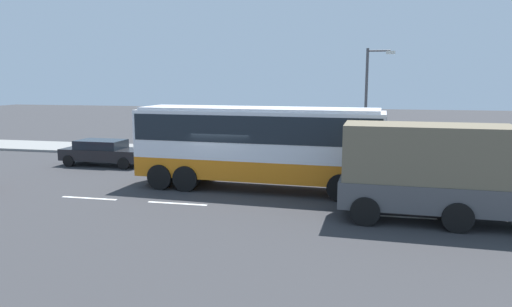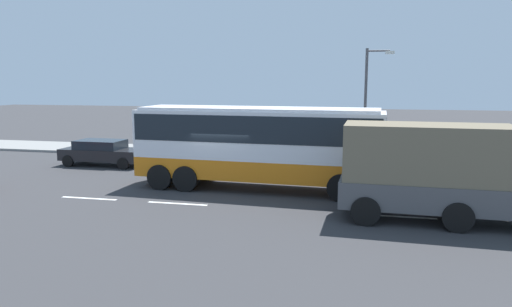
{
  "view_description": "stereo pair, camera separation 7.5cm",
  "coord_description": "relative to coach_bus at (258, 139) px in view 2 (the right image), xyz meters",
  "views": [
    {
      "loc": [
        5.57,
        -19.26,
        4.69
      ],
      "look_at": [
        1.34,
        -0.14,
        1.61
      ],
      "focal_mm": 32.77,
      "sensor_mm": 36.0,
      "label": 1
    },
    {
      "loc": [
        5.5,
        -19.28,
        4.69
      ],
      "look_at": [
        1.34,
        -0.14,
        1.61
      ],
      "focal_mm": 32.77,
      "sensor_mm": 36.0,
      "label": 2
    }
  ],
  "objects": [
    {
      "name": "pedestrian_at_crossing",
      "position": [
        2.87,
        9.21,
        -1.01
      ],
      "size": [
        0.32,
        0.32,
        1.78
      ],
      "rotation": [
        0.0,
        0.0,
        1.09
      ],
      "color": "#38334C",
      "rests_on": "sidewalk_curb"
    },
    {
      "name": "lane_centreline",
      "position": [
        -7.14,
        -3.02,
        -2.19
      ],
      "size": [
        27.14,
        0.16,
        0.01
      ],
      "color": "white",
      "rests_on": "ground_plane"
    },
    {
      "name": "coach_bus",
      "position": [
        0.0,
        0.0,
        0.0
      ],
      "size": [
        10.65,
        3.09,
        3.54
      ],
      "rotation": [
        0.0,
        0.0,
        -0.05
      ],
      "color": "orange",
      "rests_on": "ground_plane"
    },
    {
      "name": "sidewalk_curb",
      "position": [
        -1.37,
        9.28,
        -2.12
      ],
      "size": [
        80.0,
        4.0,
        0.15
      ],
      "primitive_type": "cube",
      "color": "gray",
      "rests_on": "ground_plane"
    },
    {
      "name": "cargo_truck",
      "position": [
        7.26,
        -3.26,
        -0.48
      ],
      "size": [
        7.88,
        2.75,
        3.25
      ],
      "rotation": [
        0.0,
        0.0,
        -0.04
      ],
      "color": "#19592D",
      "rests_on": "ground_plane"
    },
    {
      "name": "pedestrian_near_curb",
      "position": [
        0.46,
        8.84,
        -1.08
      ],
      "size": [
        0.32,
        0.32,
        1.67
      ],
      "rotation": [
        0.0,
        0.0,
        5.57
      ],
      "color": "#38334C",
      "rests_on": "sidewalk_curb"
    },
    {
      "name": "ground_plane",
      "position": [
        -1.37,
        -0.12,
        -2.19
      ],
      "size": [
        120.0,
        120.0,
        0.0
      ],
      "primitive_type": "plane",
      "color": "#333335"
    },
    {
      "name": "car_black_sedan",
      "position": [
        -9.6,
        3.77,
        -1.43
      ],
      "size": [
        4.66,
        1.95,
        1.42
      ],
      "rotation": [
        0.0,
        0.0,
        -0.02
      ],
      "color": "black",
      "rests_on": "ground_plane"
    },
    {
      "name": "street_lamp",
      "position": [
        4.71,
        7.79,
        1.59
      ],
      "size": [
        1.56,
        0.24,
        6.3
      ],
      "color": "#47474C",
      "rests_on": "sidewalk_curb"
    }
  ]
}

